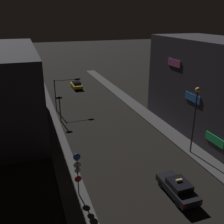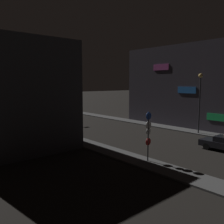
# 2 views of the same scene
# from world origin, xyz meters

# --- Properties ---
(sidewalk_left) EXTENTS (2.29, 65.14, 0.14)m
(sidewalk_left) POSITION_xyz_m (-7.22, 30.57, 0.07)
(sidewalk_left) COLOR #4C4C4C
(sidewalk_left) RESTS_ON ground_plane
(sidewalk_right) EXTENTS (2.29, 65.14, 0.14)m
(sidewalk_right) POSITION_xyz_m (7.22, 30.57, 0.07)
(sidewalk_right) COLOR #4C4C4C
(sidewalk_right) RESTS_ON ground_plane
(building_facade_right) EXTENTS (8.28, 22.65, 11.96)m
(building_facade_right) POSITION_xyz_m (12.46, 18.41, 5.98)
(building_facade_right) COLOR #3D3842
(building_facade_right) RESTS_ON ground_plane
(far_car) EXTENTS (1.87, 4.48, 1.42)m
(far_car) POSITION_xyz_m (0.05, 46.67, 0.73)
(far_car) COLOR yellow
(far_car) RESTS_ON ground_plane
(traffic_light_overhead) EXTENTS (4.21, 0.41, 5.20)m
(traffic_light_overhead) POSITION_xyz_m (-4.22, 34.32, 3.77)
(traffic_light_overhead) COLOR #2D2D33
(traffic_light_overhead) RESTS_ON ground_plane
(traffic_light_left_kerb) EXTENTS (0.80, 0.42, 3.89)m
(traffic_light_left_kerb) POSITION_xyz_m (-5.83, 29.53, 2.77)
(traffic_light_left_kerb) COLOR #2D2D33
(traffic_light_left_kerb) RESTS_ON ground_plane
(sign_pole_left) EXTENTS (0.64, 0.10, 4.02)m
(sign_pole_left) POSITION_xyz_m (-6.83, 12.33, 2.48)
(sign_pole_left) COLOR #2D2D33
(sign_pole_left) RESTS_ON sidewalk_left
(street_lamp_near_block) EXTENTS (0.53, 0.53, 7.52)m
(street_lamp_near_block) POSITION_xyz_m (6.66, 15.49, 5.37)
(street_lamp_near_block) COLOR #2D2D33
(street_lamp_near_block) RESTS_ON sidewalk_right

